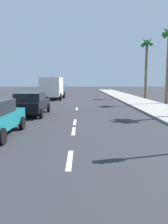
{
  "coord_description": "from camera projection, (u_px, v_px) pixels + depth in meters",
  "views": [
    {
      "loc": [
        0.33,
        1.52,
        2.36
      ],
      "look_at": [
        0.47,
        10.82,
        1.1
      ],
      "focal_mm": 36.89,
      "sensor_mm": 36.0,
      "label": 1
    }
  ],
  "objects": [
    {
      "name": "lane_stripe_4",
      "position": [
        75.0,
        122.0,
        13.27
      ],
      "size": [
        0.16,
        1.8,
        0.01
      ],
      "primitive_type": "cube",
      "color": "white",
      "rests_on": "ground"
    },
    {
      "name": "lane_stripe_2",
      "position": [
        70.0,
        160.0,
        6.92
      ],
      "size": [
        0.16,
        1.8,
        0.01
      ],
      "primitive_type": "cube",
      "color": "white",
      "rests_on": "ground"
    },
    {
      "name": "lane_stripe_3",
      "position": [
        74.0,
        131.0,
        10.92
      ],
      "size": [
        0.16,
        1.8,
        0.01
      ],
      "primitive_type": "cube",
      "color": "white",
      "rests_on": "ground"
    },
    {
      "name": "ground_plane",
      "position": [
        76.0,
        110.0,
        18.62
      ],
      "size": [
        160.0,
        160.0,
        0.0
      ],
      "primitive_type": "plane",
      "color": "#2D2D33"
    },
    {
      "name": "parked_car_black",
      "position": [
        31.0,
        103.0,
        15.91
      ],
      "size": [
        2.16,
        4.6,
        1.57
      ],
      "rotation": [
        0.0,
        0.0,
        -0.02
      ],
      "color": "black",
      "rests_on": "ground"
    },
    {
      "name": "palm_tree_distant",
      "position": [
        147.0,
        51.0,
        30.19
      ],
      "size": [
        1.81,
        1.67,
        8.21
      ],
      "color": "brown",
      "rests_on": "ground"
    },
    {
      "name": "sidewalk_strip",
      "position": [
        153.0,
        107.0,
        20.69
      ],
      "size": [
        3.6,
        80.0,
        0.14
      ],
      "primitive_type": "cube",
      "color": "#9E998E",
      "rests_on": "ground"
    },
    {
      "name": "lane_stripe_5",
      "position": [
        77.0,
        109.0,
        19.63
      ],
      "size": [
        0.16,
        1.8,
        0.01
      ],
      "primitive_type": "cube",
      "color": "white",
      "rests_on": "ground"
    },
    {
      "name": "delivery_truck",
      "position": [
        53.0,
        88.0,
        29.76
      ],
      "size": [
        2.86,
        6.33,
        2.8
      ],
      "rotation": [
        0.0,
        0.0,
        -0.04
      ],
      "color": "#23478C",
      "rests_on": "ground"
    }
  ]
}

